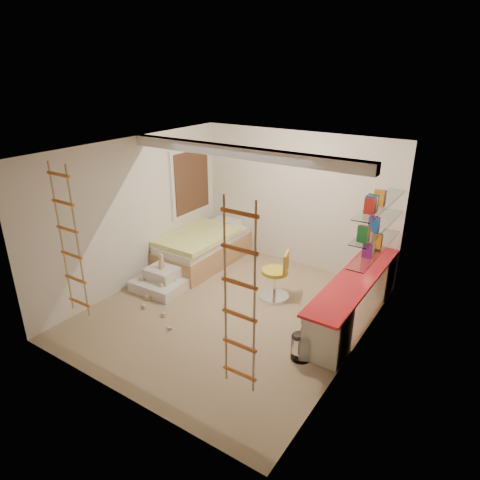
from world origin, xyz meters
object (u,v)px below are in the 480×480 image
Objects in this scene: desk at (354,297)px; play_platform at (160,282)px; bed at (203,248)px; swivel_chair at (276,281)px.

desk reaches higher than play_platform.
play_platform is (-3.17, -0.92, -0.25)m from desk.
swivel_chair is at bearing -12.86° from bed.
swivel_chair reaches higher than bed.
swivel_chair reaches higher than desk.
bed reaches higher than play_platform.
bed is at bearing 167.14° from swivel_chair.
play_platform is at bearing -88.66° from bed.
desk is at bearing 16.26° from play_platform.
swivel_chair is 0.96× the size of play_platform.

